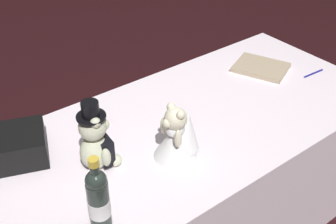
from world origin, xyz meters
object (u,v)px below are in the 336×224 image
Objects in this scene: champagne_bottle at (98,198)px; gift_case_black at (2,148)px; teddy_bear_bride at (179,135)px; signing_pen at (313,74)px; teddy_bear_groom at (97,142)px; guestbook at (261,67)px.

champagne_bottle reaches higher than gift_case_black.
teddy_bear_bride is 0.66m from gift_case_black.
signing_pen is at bearing 7.99° from champagne_bottle.
teddy_bear_bride is 1.60× the size of signing_pen.
guestbook is at bearing 7.33° from teddy_bear_groom.
guestbook is at bearing 19.26° from teddy_bear_bride.
champagne_bottle is at bearing -75.11° from gift_case_black.
gift_case_black is at bearing 104.89° from champagne_bottle.
signing_pen is at bearing -11.87° from gift_case_black.
teddy_bear_groom reaches higher than teddy_bear_bride.
teddy_bear_groom is 1.12× the size of guestbook.
signing_pen is at bearing -72.90° from guestbook.
guestbook is (1.30, -0.11, -0.05)m from gift_case_black.
teddy_bear_bride reaches higher than gift_case_black.
teddy_bear_bride is at bearing -25.25° from teddy_bear_groom.
teddy_bear_groom is 1.27× the size of teddy_bear_bride.
champagne_bottle is (-0.41, -0.12, 0.02)m from teddy_bear_bride.
signing_pen is 1.50m from gift_case_black.
teddy_bear_bride is 0.43m from champagne_bottle.
teddy_bear_groom is 0.29m from champagne_bottle.
teddy_bear_groom is 2.04× the size of signing_pen.
champagne_bottle is at bearing -118.69° from teddy_bear_groom.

